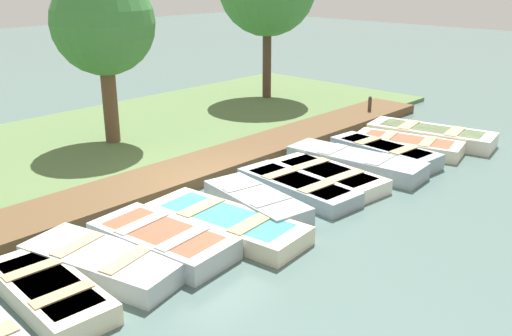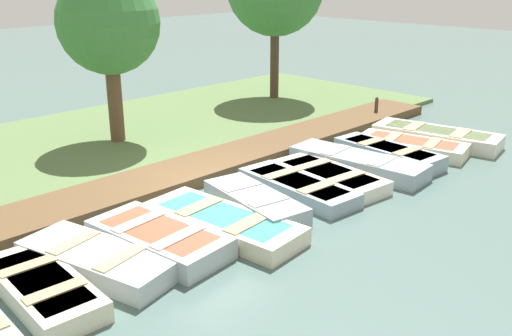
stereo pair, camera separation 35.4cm
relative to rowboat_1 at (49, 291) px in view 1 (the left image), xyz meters
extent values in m
plane|color=#4C6660|center=(-1.47, 4.77, -0.18)|extent=(80.00, 80.00, 0.00)
cube|color=#567042|center=(-6.47, 4.77, -0.11)|extent=(8.00, 24.00, 0.14)
cube|color=brown|center=(-2.63, 4.77, -0.04)|extent=(1.58, 20.00, 0.28)
cube|color=beige|center=(0.00, 0.00, -0.01)|extent=(2.71, 1.16, 0.34)
cube|color=beige|center=(0.00, 0.00, 0.15)|extent=(2.22, 0.91, 0.03)
cube|color=tan|center=(0.50, -0.03, 0.17)|extent=(0.32, 0.94, 0.03)
cube|color=tan|center=(-0.50, 0.03, 0.17)|extent=(0.32, 0.94, 0.03)
cube|color=#B2BCC1|center=(-0.18, 1.06, 0.00)|extent=(3.05, 1.74, 0.37)
cube|color=#4C709E|center=(-0.18, 1.06, 0.17)|extent=(2.49, 1.38, 0.03)
cube|color=tan|center=(0.35, 1.19, 0.20)|extent=(0.51, 1.05, 0.03)
cube|color=tan|center=(-0.71, 0.94, 0.20)|extent=(0.51, 1.05, 0.03)
cube|color=#B2BCC1|center=(-0.06, 2.24, 0.02)|extent=(2.84, 1.54, 0.40)
cube|color=#994C33|center=(-0.06, 2.24, 0.20)|extent=(2.32, 1.21, 0.03)
cube|color=beige|center=(0.46, 2.30, 0.23)|extent=(0.40, 1.17, 0.03)
cube|color=beige|center=(-0.57, 2.19, 0.23)|extent=(0.40, 1.17, 0.03)
cube|color=beige|center=(0.22, 3.57, -0.01)|extent=(3.42, 1.53, 0.35)
cube|color=teal|center=(0.22, 3.57, 0.15)|extent=(2.80, 1.21, 0.03)
cube|color=tan|center=(0.85, 3.63, 0.18)|extent=(0.44, 1.13, 0.03)
cube|color=tan|center=(-0.41, 3.50, 0.18)|extent=(0.44, 1.13, 0.03)
cube|color=#8C9EA8|center=(-0.02, 4.68, 0.02)|extent=(2.74, 1.43, 0.40)
cube|color=#994C33|center=(-0.02, 4.68, 0.20)|extent=(2.24, 1.13, 0.03)
cube|color=beige|center=(0.47, 4.59, 0.23)|extent=(0.42, 0.92, 0.03)
cube|color=beige|center=(-0.50, 4.77, 0.23)|extent=(0.42, 0.92, 0.03)
cube|color=#8C9EA8|center=(-0.02, 6.04, -0.02)|extent=(3.08, 1.27, 0.33)
cube|color=beige|center=(-0.02, 6.04, 0.13)|extent=(2.52, 1.00, 0.03)
cube|color=tan|center=(0.55, 5.99, 0.16)|extent=(0.38, 0.96, 0.03)
cube|color=tan|center=(-0.58, 6.09, 0.16)|extent=(0.38, 0.96, 0.03)
cube|color=silver|center=(0.08, 7.06, -0.02)|extent=(2.98, 1.48, 0.33)
cube|color=#994C33|center=(0.08, 7.06, 0.14)|extent=(2.44, 1.16, 0.03)
cube|color=tan|center=(0.62, 7.01, 0.16)|extent=(0.40, 1.11, 0.03)
cube|color=tan|center=(-0.47, 7.12, 0.16)|extent=(0.40, 1.11, 0.03)
cube|color=#8C9EA8|center=(0.03, 8.29, 0.02)|extent=(3.59, 1.35, 0.41)
cube|color=teal|center=(0.03, 8.29, 0.21)|extent=(2.94, 1.07, 0.03)
cube|color=beige|center=(0.69, 8.35, 0.24)|extent=(0.43, 0.99, 0.03)
cube|color=beige|center=(-0.63, 8.24, 0.24)|extent=(0.43, 0.99, 0.03)
cube|color=#8C9EA8|center=(0.17, 9.48, 0.02)|extent=(3.04, 1.19, 0.41)
cube|color=teal|center=(0.17, 9.48, 0.21)|extent=(2.49, 0.94, 0.03)
cube|color=tan|center=(0.73, 9.44, 0.24)|extent=(0.37, 0.91, 0.03)
cube|color=tan|center=(-0.40, 9.52, 0.24)|extent=(0.37, 0.91, 0.03)
cube|color=beige|center=(0.20, 10.62, -0.01)|extent=(3.12, 1.79, 0.35)
cube|color=#994C33|center=(0.20, 10.62, 0.16)|extent=(2.55, 1.42, 0.03)
cube|color=tan|center=(0.75, 10.75, 0.18)|extent=(0.53, 1.10, 0.03)
cube|color=tan|center=(-0.34, 10.49, 0.18)|extent=(0.53, 1.10, 0.03)
cube|color=silver|center=(0.27, 11.87, 0.03)|extent=(3.69, 1.79, 0.42)
cube|color=#6B7F51|center=(0.27, 11.87, 0.22)|extent=(3.02, 1.42, 0.03)
cube|color=tan|center=(0.93, 11.99, 0.25)|extent=(0.54, 1.14, 0.03)
cube|color=tan|center=(-0.39, 11.75, 0.25)|extent=(0.54, 1.14, 0.03)
cylinder|color=#47382D|center=(-2.51, 12.94, 0.17)|extent=(0.12, 0.12, 0.71)
sphere|color=#47382D|center=(-2.51, 12.94, 0.55)|extent=(0.11, 0.11, 0.11)
cylinder|color=brown|center=(-6.20, 5.28, 1.16)|extent=(0.41, 0.41, 2.68)
sphere|color=#3D7F3D|center=(-6.20, 5.28, 3.27)|extent=(2.80, 2.80, 2.80)
cylinder|color=#4C3828|center=(-6.95, 12.68, 1.43)|extent=(0.33, 0.33, 3.23)
camera|label=1|loc=(7.51, -3.37, 4.68)|focal=40.00mm
camera|label=2|loc=(7.77, -3.13, 4.68)|focal=40.00mm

